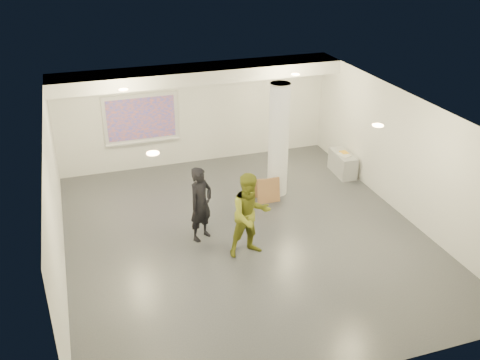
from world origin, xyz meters
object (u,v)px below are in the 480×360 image
object	(u,v)px
man	(250,215)
woman	(201,204)
credenza	(343,164)
projection_screen	(141,119)
column	(279,140)

from	to	relation	value
man	woman	bearing A→B (deg)	126.38
credenza	man	distance (m)	4.93
projection_screen	woman	world-z (taller)	projection_screen
column	man	xyz separation A→B (m)	(-1.63, -2.50, -0.55)
column	credenza	world-z (taller)	column
column	projection_screen	size ratio (longest dim) A/B	1.43
projection_screen	credenza	distance (m)	5.86
column	credenza	distance (m)	2.57
woman	projection_screen	bearing A→B (deg)	65.47
projection_screen	man	distance (m)	5.39
column	woman	bearing A→B (deg)	-147.77
projection_screen	man	size ratio (longest dim) A/B	1.10
column	credenza	size ratio (longest dim) A/B	2.79
projection_screen	credenza	world-z (taller)	projection_screen
column	woman	world-z (taller)	column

